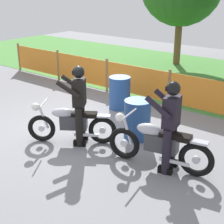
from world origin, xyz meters
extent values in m
cube|color=gray|center=(0.00, 0.00, -0.01)|extent=(24.00, 24.00, 0.02)
cube|color=#4C8C3D|center=(0.00, 6.22, 0.01)|extent=(24.00, 6.70, 0.01)
cylinder|color=olive|center=(-5.52, 2.87, 0.53)|extent=(0.08, 0.08, 1.05)
cylinder|color=olive|center=(-3.31, 2.87, 0.53)|extent=(0.08, 0.08, 1.05)
cylinder|color=olive|center=(-1.10, 2.87, 0.53)|extent=(0.08, 0.08, 1.05)
cylinder|color=olive|center=(1.10, 2.87, 0.53)|extent=(0.08, 0.08, 1.05)
cube|color=orange|center=(-4.41, 2.87, 0.54)|extent=(2.13, 0.02, 0.85)
cube|color=orange|center=(-2.21, 2.87, 0.54)|extent=(2.13, 0.02, 0.85)
cube|color=orange|center=(0.00, 2.87, 0.54)|extent=(2.13, 0.02, 0.85)
cube|color=orange|center=(2.21, 2.87, 0.54)|extent=(2.13, 0.02, 0.85)
cylinder|color=brown|center=(-1.18, 7.59, 1.02)|extent=(0.28, 0.28, 2.04)
torus|color=black|center=(0.06, -0.78, 0.30)|extent=(0.56, 0.42, 0.60)
cylinder|color=silver|center=(0.06, -0.78, 0.30)|extent=(0.14, 0.12, 0.13)
torus|color=black|center=(1.16, -0.05, 0.30)|extent=(0.56, 0.42, 0.60)
cylinder|color=silver|center=(1.16, -0.05, 0.30)|extent=(0.14, 0.12, 0.13)
cube|color=#38383D|center=(0.65, -0.39, 0.47)|extent=(0.60, 0.50, 0.30)
ellipsoid|color=#B7B7C1|center=(0.47, -0.51, 0.68)|extent=(0.53, 0.46, 0.21)
cube|color=black|center=(0.84, -0.26, 0.65)|extent=(0.55, 0.47, 0.09)
cube|color=silver|center=(1.16, -0.05, 0.63)|extent=(0.37, 0.31, 0.04)
cylinder|color=silver|center=(0.11, -0.75, 0.58)|extent=(0.21, 0.17, 0.54)
sphere|color=white|center=(-0.02, -0.84, 0.79)|extent=(0.24, 0.24, 0.17)
cylinder|color=silver|center=(0.14, -0.73, 0.90)|extent=(0.34, 0.49, 0.03)
cylinder|color=silver|center=(0.96, -0.34, 0.24)|extent=(0.47, 0.34, 0.07)
torus|color=black|center=(1.91, -0.29, 0.32)|extent=(0.65, 0.23, 0.64)
cylinder|color=silver|center=(1.91, -0.29, 0.32)|extent=(0.15, 0.09, 0.14)
torus|color=black|center=(3.29, -0.02, 0.32)|extent=(0.65, 0.23, 0.64)
cylinder|color=silver|center=(3.29, -0.02, 0.32)|extent=(0.15, 0.09, 0.14)
cube|color=#38383D|center=(2.65, -0.15, 0.50)|extent=(0.64, 0.35, 0.32)
ellipsoid|color=#B7B7C1|center=(2.42, -0.19, 0.72)|extent=(0.56, 0.34, 0.22)
cube|color=black|center=(2.89, -0.10, 0.69)|extent=(0.59, 0.32, 0.10)
cube|color=silver|center=(3.29, -0.02, 0.67)|extent=(0.39, 0.23, 0.04)
cylinder|color=silver|center=(1.97, -0.28, 0.61)|extent=(0.24, 0.10, 0.57)
sphere|color=white|center=(1.81, -0.31, 0.84)|extent=(0.21, 0.21, 0.18)
cylinder|color=silver|center=(2.01, -0.27, 0.95)|extent=(0.15, 0.60, 0.03)
cylinder|color=silver|center=(2.97, -0.23, 0.26)|extent=(0.56, 0.17, 0.07)
cylinder|color=black|center=(0.85, -0.45, 0.43)|extent=(0.21, 0.21, 0.86)
cube|color=black|center=(0.85, -0.45, 0.06)|extent=(0.28, 0.24, 0.12)
cylinder|color=black|center=(0.68, -0.18, 0.43)|extent=(0.21, 0.21, 0.86)
cube|color=black|center=(0.68, -0.18, 0.06)|extent=(0.28, 0.24, 0.12)
cube|color=black|center=(0.77, -0.31, 1.14)|extent=(0.40, 0.43, 0.56)
cylinder|color=black|center=(0.74, -0.60, 1.26)|extent=(0.46, 0.35, 0.38)
cylinder|color=black|center=(0.49, -0.23, 1.26)|extent=(0.46, 0.35, 0.38)
sphere|color=black|center=(0.77, -0.31, 1.56)|extent=(0.35, 0.35, 0.25)
cube|color=black|center=(0.68, -0.37, 1.56)|extent=(0.12, 0.17, 0.08)
cylinder|color=black|center=(2.82, -0.27, 0.43)|extent=(0.18, 0.18, 0.86)
cube|color=black|center=(2.82, -0.27, 0.06)|extent=(0.28, 0.16, 0.12)
cylinder|color=black|center=(2.76, 0.04, 0.43)|extent=(0.18, 0.18, 0.86)
cube|color=black|center=(2.76, 0.04, 0.06)|extent=(0.28, 0.16, 0.12)
cube|color=black|center=(2.79, -0.12, 1.14)|extent=(0.30, 0.40, 0.56)
cylinder|color=black|center=(2.66, -0.37, 1.26)|extent=(0.49, 0.19, 0.38)
cylinder|color=black|center=(2.58, 0.07, 1.26)|extent=(0.49, 0.19, 0.38)
sphere|color=black|center=(2.79, -0.12, 1.56)|extent=(0.29, 0.29, 0.25)
cube|color=black|center=(2.70, -0.14, 1.56)|extent=(0.06, 0.18, 0.08)
cylinder|color=navy|center=(1.58, 0.63, 0.44)|extent=(0.58, 0.58, 0.88)
cylinder|color=navy|center=(0.13, 1.90, 0.44)|extent=(0.58, 0.58, 0.88)
camera|label=1|loc=(5.36, -5.02, 3.25)|focal=53.85mm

